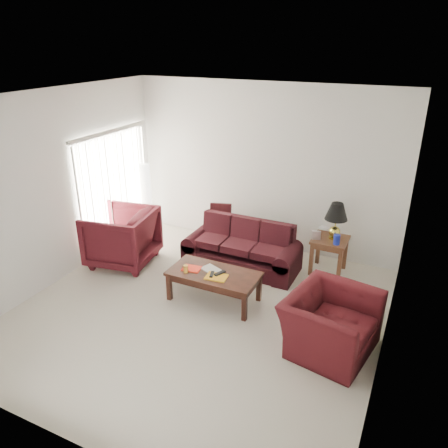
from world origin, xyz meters
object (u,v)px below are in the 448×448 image
end_table (329,255)px  armchair_left (122,237)px  sofa (241,246)px  armchair_right (330,323)px  floor_lamp (146,199)px  coffee_table (214,286)px

end_table → armchair_left: 3.54m
sofa → end_table: bearing=14.3°
armchair_right → floor_lamp: bearing=75.0°
armchair_left → armchair_right: size_ratio=0.94×
armchair_left → armchair_right: 3.86m
end_table → armchair_left: armchair_left is taller
armchair_right → coffee_table: bearing=89.7°
sofa → armchair_right: size_ratio=1.70×
end_table → floor_lamp: size_ratio=0.43×
sofa → armchair_right: sofa is taller
end_table → floor_lamp: bearing=179.4°
floor_lamp → end_table: bearing=-0.6°
sofa → armchair_left: size_ratio=1.81×
floor_lamp → coffee_table: (2.32, -1.64, -0.49)m
sofa → floor_lamp: (-2.28, 0.53, 0.33)m
armchair_left → coffee_table: bearing=69.3°
end_table → floor_lamp: floor_lamp is taller
sofa → armchair_right: bearing=-43.5°
floor_lamp → armchair_left: (0.34, -1.26, -0.23)m
end_table → armchair_right: (0.47, -1.95, 0.06)m
armchair_left → coffee_table: size_ratio=0.80×
coffee_table → sofa: bearing=69.4°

